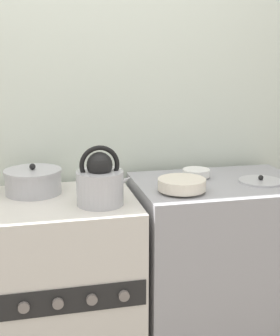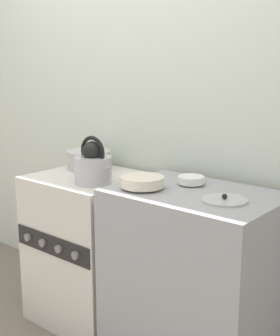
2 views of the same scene
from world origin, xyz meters
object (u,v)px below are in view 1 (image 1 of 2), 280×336
at_px(kettle, 100,182).
at_px(enamel_bowl, 182,184).
at_px(stove, 70,289).
at_px(cooking_pot, 33,181).
at_px(loose_pot_lid, 261,181).
at_px(small_ceramic_bowl, 196,173).

bearing_deg(kettle, enamel_bowl, -3.08).
xyz_separation_m(stove, cooking_pot, (-0.14, 0.13, 0.49)).
height_order(kettle, enamel_bowl, kettle).
bearing_deg(loose_pot_lid, small_ceramic_bowl, 152.40).
height_order(stove, cooking_pot, cooking_pot).
relative_size(stove, enamel_bowl, 4.16).
distance_m(kettle, enamel_bowl, 0.35).
bearing_deg(enamel_bowl, cooking_pot, 158.38).
bearing_deg(stove, small_ceramic_bowl, 7.88).
xyz_separation_m(kettle, enamel_bowl, (0.35, -0.02, -0.03)).
bearing_deg(loose_pot_lid, enamel_bowl, -170.57).
bearing_deg(small_ceramic_bowl, kettle, -158.93).
distance_m(stove, kettle, 0.56).
bearing_deg(cooking_pot, stove, -43.00).
distance_m(cooking_pot, loose_pot_lid, 1.05).
xyz_separation_m(cooking_pot, loose_pot_lid, (1.03, -0.18, -0.01)).
bearing_deg(loose_pot_lid, cooking_pot, 170.12).
bearing_deg(kettle, stove, 143.50).
bearing_deg(cooking_pot, loose_pot_lid, -9.88).
relative_size(kettle, loose_pot_lid, 1.26).
bearing_deg(cooking_pot, enamel_bowl, -21.62).
distance_m(stove, small_ceramic_bowl, 0.80).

